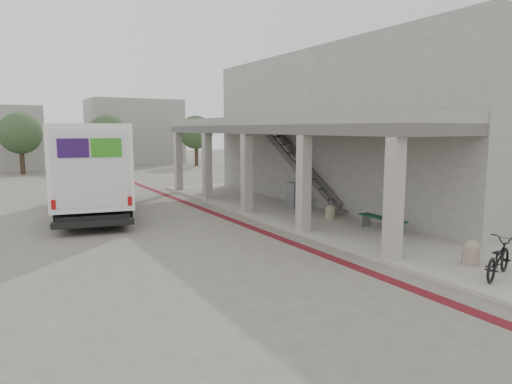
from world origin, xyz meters
TOP-DOWN VIEW (x-y plane):
  - ground at (0.00, 0.00)m, footprint 120.00×120.00m
  - bike_lane_stripe at (1.00, 2.00)m, footprint 0.35×40.00m
  - sidewalk at (4.00, 0.00)m, footprint 4.40×28.00m
  - transit_building at (6.83, 4.50)m, footprint 7.60×17.00m
  - distant_backdrop at (-2.84, 35.89)m, footprint 28.00×10.00m
  - tree_left at (-5.00, 28.00)m, footprint 3.20×3.20m
  - tree_mid at (2.00, 30.00)m, footprint 3.20×3.20m
  - tree_right at (10.00, 29.00)m, footprint 3.20×3.20m
  - fedex_truck at (-3.36, 7.80)m, footprint 4.18×9.02m
  - bench at (4.35, -0.92)m, footprint 0.46×1.92m
  - bollard_near at (3.41, -4.90)m, footprint 0.43×0.43m
  - bollard_far at (4.08, 1.50)m, footprint 0.36×0.36m
  - utility_cabinet at (4.30, 4.20)m, footprint 0.53×0.69m
  - bicycle_black at (3.06, -5.82)m, footprint 1.82×1.12m

SIDE VIEW (x-z plane):
  - ground at x=0.00m, z-range 0.00..0.00m
  - bike_lane_stripe at x=1.00m, z-range 0.00..0.01m
  - sidewalk at x=4.00m, z-range 0.00..0.12m
  - bollard_far at x=4.08m, z-range 0.12..0.66m
  - bollard_near at x=3.41m, z-range 0.12..0.76m
  - bench at x=4.35m, z-range 0.22..0.67m
  - bicycle_black at x=3.06m, z-range 0.12..1.02m
  - utility_cabinet at x=4.30m, z-range 0.12..1.23m
  - fedex_truck at x=-3.36m, z-range 0.12..3.82m
  - distant_backdrop at x=-2.84m, z-range -0.55..5.95m
  - tree_left at x=-5.00m, z-range 0.78..5.58m
  - tree_mid at x=2.00m, z-range 0.78..5.58m
  - tree_right at x=10.00m, z-range 0.78..5.58m
  - transit_building at x=6.83m, z-range -0.10..6.90m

